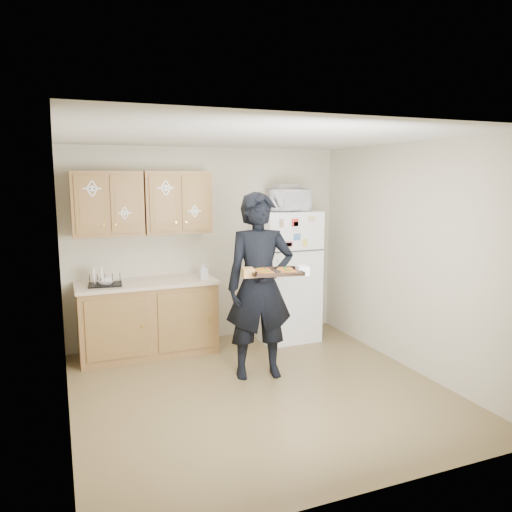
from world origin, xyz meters
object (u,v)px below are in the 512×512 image
at_px(microwave, 288,200).
at_px(person, 260,286).
at_px(baking_tray, 276,272).
at_px(refrigerator, 285,275).
at_px(dish_rack, 105,279).

bearing_deg(microwave, person, -122.66).
height_order(baking_tray, microwave, microwave).
relative_size(refrigerator, microwave, 3.38).
height_order(refrigerator, baking_tray, refrigerator).
bearing_deg(refrigerator, baking_tray, -118.82).
height_order(refrigerator, person, person).
height_order(microwave, dish_rack, microwave).
bearing_deg(microwave, baking_tray, -114.13).
relative_size(person, microwave, 3.93).
relative_size(refrigerator, baking_tray, 3.38).
xyz_separation_m(refrigerator, person, (-0.80, -1.06, 0.14)).
bearing_deg(dish_rack, baking_tray, -41.65).
xyz_separation_m(person, dish_rack, (-1.48, 1.07, -0.02)).
distance_m(person, dish_rack, 1.82).
distance_m(baking_tray, microwave, 1.65).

